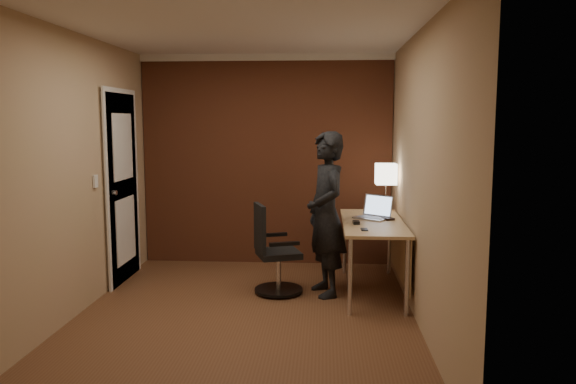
{
  "coord_description": "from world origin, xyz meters",
  "views": [
    {
      "loc": [
        0.7,
        -4.73,
        1.73
      ],
      "look_at": [
        0.35,
        0.55,
        1.05
      ],
      "focal_mm": 35.0,
      "sensor_mm": 36.0,
      "label": 1
    }
  ],
  "objects_px": {
    "phone": "(364,229)",
    "office_chair": "(273,255)",
    "desk": "(380,234)",
    "mouse": "(356,222)",
    "person": "(326,214)",
    "desk_lamp": "(386,175)",
    "wallet": "(388,219)",
    "laptop": "(375,212)"
  },
  "relations": [
    {
      "from": "phone",
      "to": "office_chair",
      "type": "distance_m",
      "value": 1.0
    },
    {
      "from": "desk",
      "to": "mouse",
      "type": "relative_size",
      "value": 15.0
    },
    {
      "from": "office_chair",
      "to": "person",
      "type": "relative_size",
      "value": 0.55
    },
    {
      "from": "desk_lamp",
      "to": "mouse",
      "type": "distance_m",
      "value": 0.86
    },
    {
      "from": "desk_lamp",
      "to": "wallet",
      "type": "distance_m",
      "value": 0.59
    },
    {
      "from": "office_chair",
      "to": "person",
      "type": "distance_m",
      "value": 0.67
    },
    {
      "from": "desk",
      "to": "mouse",
      "type": "xyz_separation_m",
      "value": [
        -0.25,
        -0.17,
        0.14
      ]
    },
    {
      "from": "laptop",
      "to": "office_chair",
      "type": "xyz_separation_m",
      "value": [
        -1.02,
        -0.29,
        -0.4
      ]
    },
    {
      "from": "desk_lamp",
      "to": "wallet",
      "type": "bearing_deg",
      "value": -91.98
    },
    {
      "from": "wallet",
      "to": "person",
      "type": "distance_m",
      "value": 0.65
    },
    {
      "from": "desk",
      "to": "phone",
      "type": "height_order",
      "value": "phone"
    },
    {
      "from": "person",
      "to": "laptop",
      "type": "bearing_deg",
      "value": 99.2
    },
    {
      "from": "wallet",
      "to": "laptop",
      "type": "bearing_deg",
      "value": 143.49
    },
    {
      "from": "laptop",
      "to": "phone",
      "type": "distance_m",
      "value": 0.66
    },
    {
      "from": "wallet",
      "to": "person",
      "type": "height_order",
      "value": "person"
    },
    {
      "from": "wallet",
      "to": "office_chair",
      "type": "bearing_deg",
      "value": -170.39
    },
    {
      "from": "laptop",
      "to": "person",
      "type": "relative_size",
      "value": 0.26
    },
    {
      "from": "office_chair",
      "to": "wallet",
      "type": "bearing_deg",
      "value": 9.61
    },
    {
      "from": "desk",
      "to": "office_chair",
      "type": "relative_size",
      "value": 1.69
    },
    {
      "from": "desk_lamp",
      "to": "laptop",
      "type": "height_order",
      "value": "desk_lamp"
    },
    {
      "from": "desk",
      "to": "wallet",
      "type": "xyz_separation_m",
      "value": [
        0.09,
        0.08,
        0.14
      ]
    },
    {
      "from": "mouse",
      "to": "phone",
      "type": "bearing_deg",
      "value": -83.03
    },
    {
      "from": "laptop",
      "to": "person",
      "type": "height_order",
      "value": "person"
    },
    {
      "from": "phone",
      "to": "desk",
      "type": "bearing_deg",
      "value": 66.12
    },
    {
      "from": "mouse",
      "to": "phone",
      "type": "distance_m",
      "value": 0.3
    },
    {
      "from": "phone",
      "to": "person",
      "type": "relative_size",
      "value": 0.07
    },
    {
      "from": "laptop",
      "to": "wallet",
      "type": "relative_size",
      "value": 3.81
    },
    {
      "from": "phone",
      "to": "person",
      "type": "xyz_separation_m",
      "value": [
        -0.35,
        0.37,
        0.08
      ]
    },
    {
      "from": "desk",
      "to": "phone",
      "type": "bearing_deg",
      "value": -112.04
    },
    {
      "from": "desk_lamp",
      "to": "person",
      "type": "xyz_separation_m",
      "value": [
        -0.64,
        -0.6,
        -0.34
      ]
    },
    {
      "from": "person",
      "to": "desk",
      "type": "bearing_deg",
      "value": 80.6
    },
    {
      "from": "desk",
      "to": "laptop",
      "type": "height_order",
      "value": "laptop"
    },
    {
      "from": "desk_lamp",
      "to": "wallet",
      "type": "relative_size",
      "value": 4.86
    },
    {
      "from": "desk",
      "to": "desk_lamp",
      "type": "xyz_separation_m",
      "value": [
        0.1,
        0.51,
        0.55
      ]
    },
    {
      "from": "office_chair",
      "to": "mouse",
      "type": "bearing_deg",
      "value": -4.35
    },
    {
      "from": "desk",
      "to": "person",
      "type": "xyz_separation_m",
      "value": [
        -0.54,
        -0.09,
        0.21
      ]
    },
    {
      "from": "laptop",
      "to": "wallet",
      "type": "distance_m",
      "value": 0.17
    },
    {
      "from": "wallet",
      "to": "office_chair",
      "type": "relative_size",
      "value": 0.12
    },
    {
      "from": "desk",
      "to": "laptop",
      "type": "xyz_separation_m",
      "value": [
        -0.04,
        0.18,
        0.19
      ]
    },
    {
      "from": "laptop",
      "to": "wallet",
      "type": "height_order",
      "value": "laptop"
    },
    {
      "from": "desk_lamp",
      "to": "office_chair",
      "type": "xyz_separation_m",
      "value": [
        -1.17,
        -0.62,
        -0.75
      ]
    },
    {
      "from": "laptop",
      "to": "office_chair",
      "type": "relative_size",
      "value": 0.47
    }
  ]
}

